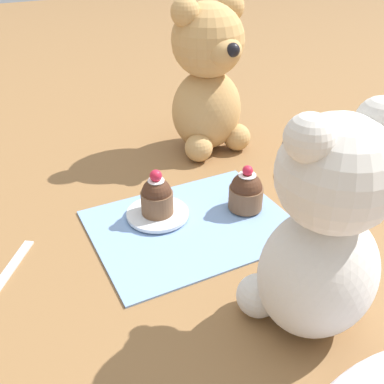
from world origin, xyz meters
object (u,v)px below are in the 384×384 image
(teddy_bear_cream, at_px, (322,234))
(cupcake_near_tan_bear, at_px, (157,197))
(teddy_bear_tan, at_px, (208,79))
(juice_glass, at_px, (327,148))
(saucer_plate, at_px, (158,213))
(teaspoon, at_px, (11,266))
(cupcake_near_cream_bear, at_px, (247,193))

(teddy_bear_cream, xyz_separation_m, cupcake_near_tan_bear, (0.07, -0.24, -0.08))
(teddy_bear_tan, bearing_deg, juice_glass, -54.79)
(saucer_plate, distance_m, teaspoon, 0.20)
(saucer_plate, bearing_deg, teddy_bear_cream, 105.43)
(cupcake_near_tan_bear, bearing_deg, teaspoon, 4.28)
(saucer_plate, xyz_separation_m, juice_glass, (-0.31, -0.01, 0.03))
(teddy_bear_cream, relative_size, teddy_bear_tan, 0.93)
(juice_glass, bearing_deg, teddy_bear_cream, 46.09)
(saucer_plate, xyz_separation_m, cupcake_near_tan_bear, (0.00, 0.00, 0.03))
(cupcake_near_cream_bear, distance_m, saucer_plate, 0.13)
(cupcake_near_cream_bear, height_order, cupcake_near_tan_bear, cupcake_near_tan_bear)
(cupcake_near_tan_bear, relative_size, teaspoon, 0.67)
(juice_glass, bearing_deg, saucer_plate, 1.12)
(teddy_bear_tan, distance_m, juice_glass, 0.23)
(teddy_bear_cream, height_order, juice_glass, teddy_bear_cream)
(cupcake_near_tan_bear, distance_m, teaspoon, 0.20)
(teddy_bear_tan, height_order, juice_glass, teddy_bear_tan)
(juice_glass, xyz_separation_m, teaspoon, (0.51, 0.02, -0.04))
(juice_glass, height_order, teaspoon, juice_glass)
(teddy_bear_cream, distance_m, cupcake_near_tan_bear, 0.26)
(cupcake_near_tan_bear, distance_m, juice_glass, 0.31)
(cupcake_near_cream_bear, bearing_deg, juice_glass, -165.81)
(cupcake_near_cream_bear, xyz_separation_m, saucer_plate, (0.12, -0.04, -0.02))
(teddy_bear_tan, bearing_deg, teaspoon, -158.63)
(teddy_bear_tan, xyz_separation_m, cupcake_near_tan_bear, (0.17, 0.17, -0.09))
(teddy_bear_cream, distance_m, teaspoon, 0.37)
(cupcake_near_cream_bear, height_order, juice_glass, juice_glass)
(cupcake_near_cream_bear, distance_m, cupcake_near_tan_bear, 0.13)
(saucer_plate, height_order, cupcake_near_tan_bear, cupcake_near_tan_bear)
(cupcake_near_tan_bear, xyz_separation_m, juice_glass, (-0.31, -0.01, 0.00))
(teddy_bear_tan, bearing_deg, teddy_bear_cream, -108.99)
(teddy_bear_cream, distance_m, juice_glass, 0.35)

